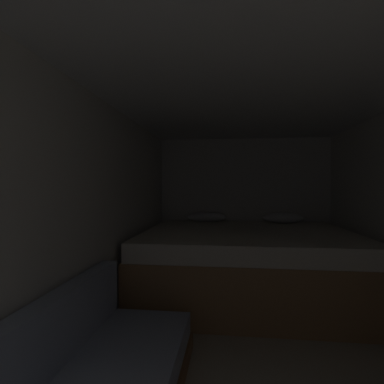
# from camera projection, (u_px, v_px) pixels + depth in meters

# --- Properties ---
(ground_plane) EXTENTS (6.87, 6.87, 0.00)m
(ground_plane) POSITION_uv_depth(u_px,v_px,m) (258.00, 361.00, 2.27)
(ground_plane) COLOR #A39984
(wall_back) EXTENTS (2.65, 0.05, 2.03)m
(wall_back) POSITION_uv_depth(u_px,v_px,m) (243.00, 205.00, 4.69)
(wall_back) COLOR silver
(wall_back) RESTS_ON ground
(wall_left) EXTENTS (0.05, 4.87, 2.03)m
(wall_left) POSITION_uv_depth(u_px,v_px,m) (91.00, 223.00, 2.41)
(wall_left) COLOR silver
(wall_left) RESTS_ON ground
(ceiling_slab) EXTENTS (2.65, 4.87, 0.05)m
(ceiling_slab) POSITION_uv_depth(u_px,v_px,m) (259.00, 83.00, 2.23)
(ceiling_slab) COLOR white
(ceiling_slab) RESTS_ON wall_left
(bed) EXTENTS (2.43, 2.02, 0.93)m
(bed) POSITION_uv_depth(u_px,v_px,m) (247.00, 263.00, 3.64)
(bed) COLOR #9E7247
(bed) RESTS_ON ground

